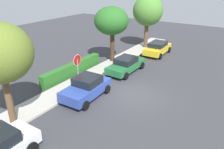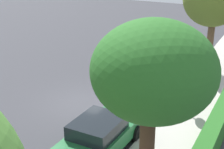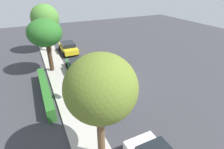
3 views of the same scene
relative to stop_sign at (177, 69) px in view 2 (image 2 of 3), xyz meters
name	(u,v)px [view 2 (image 2 of 3)]	position (x,y,z in m)	size (l,w,h in m)	color
ground_plane	(87,103)	(1.43, -3.93, -1.92)	(60.00, 60.00, 0.00)	#38383D
sidewalk_curb	(179,123)	(1.43, 0.64, -1.85)	(32.00, 2.05, 0.14)	#B2ADA3
stop_sign	(177,69)	(0.00, 0.00, 0.00)	(0.83, 0.08, 2.76)	gray
parked_car_blue	(154,82)	(-0.71, -1.35, -1.15)	(3.96, 2.20, 1.56)	#2D479E
parked_car_green	(98,137)	(4.91, -1.34, -1.22)	(4.40, 2.03, 1.38)	#236B38
parked_car_white	(186,45)	(-7.84, -1.75, -1.16)	(4.18, 2.01, 1.51)	white
street_tree_mid_block	(154,73)	(6.37, 1.19, 2.19)	(3.30, 3.30, 5.50)	#422D1E
front_yard_hedge	(217,126)	(1.78, 2.26, -1.39)	(6.92, 0.60, 1.05)	#286623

